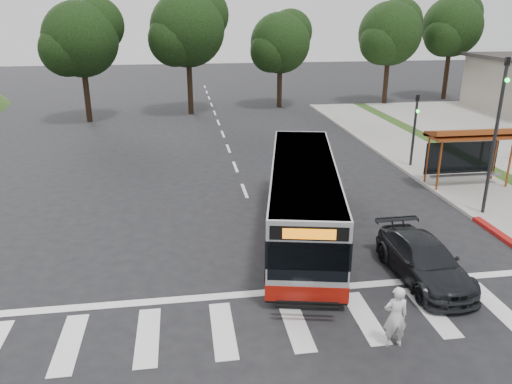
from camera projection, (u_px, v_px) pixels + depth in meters
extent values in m
plane|color=black|center=(265.00, 245.00, 18.42)|extent=(140.00, 140.00, 0.00)
cube|color=gray|center=(438.00, 168.00, 27.38)|extent=(4.00, 40.00, 0.12)
cube|color=#9E9991|center=(404.00, 169.00, 27.10)|extent=(0.30, 40.00, 0.15)
cube|color=silver|center=(295.00, 323.00, 13.77)|extent=(18.00, 2.60, 0.01)
cylinder|color=#8E3E17|center=(439.00, 167.00, 23.34)|extent=(0.10, 0.10, 2.30)
cylinder|color=#8E3E17|center=(509.00, 164.00, 23.85)|extent=(0.10, 0.10, 2.30)
cylinder|color=#8E3E17|center=(427.00, 160.00, 24.46)|extent=(0.10, 0.10, 2.30)
cylinder|color=#8E3E17|center=(495.00, 157.00, 24.96)|extent=(0.10, 0.10, 2.30)
cube|color=#8E3E17|center=(472.00, 136.00, 23.71)|extent=(4.20, 1.60, 0.12)
cube|color=#8E3E17|center=(472.00, 132.00, 23.71)|extent=(4.20, 1.32, 0.51)
cube|color=black|center=(461.00, 158.00, 24.69)|extent=(3.80, 0.06, 1.60)
cube|color=gray|center=(466.00, 176.00, 24.39)|extent=(3.60, 0.40, 0.08)
cylinder|color=black|center=(494.00, 140.00, 20.06)|extent=(0.14, 0.14, 6.50)
imported|color=black|center=(506.00, 70.00, 19.12)|extent=(0.16, 0.20, 1.00)
sphere|color=#19E533|center=(507.00, 80.00, 19.08)|extent=(0.18, 0.18, 0.18)
cylinder|color=black|center=(414.00, 132.00, 26.99)|extent=(0.14, 0.14, 4.00)
imported|color=black|center=(417.00, 104.00, 26.48)|extent=(0.16, 0.20, 1.00)
sphere|color=#19E533|center=(418.00, 111.00, 26.44)|extent=(0.18, 0.18, 0.18)
cylinder|color=black|center=(386.00, 79.00, 45.93)|extent=(0.44, 0.44, 4.40)
sphere|color=black|center=(390.00, 34.00, 44.57)|extent=(5.60, 5.60, 5.60)
sphere|color=black|center=(399.00, 22.00, 45.17)|extent=(4.20, 4.20, 4.20)
sphere|color=black|center=(382.00, 42.00, 44.02)|extent=(3.92, 3.92, 3.92)
cylinder|color=black|center=(446.00, 74.00, 48.73)|extent=(0.44, 0.44, 4.84)
sphere|color=black|center=(452.00, 27.00, 47.23)|extent=(5.60, 5.60, 5.60)
sphere|color=black|center=(460.00, 14.00, 47.80)|extent=(4.20, 4.20, 4.20)
sphere|color=black|center=(445.00, 35.00, 46.70)|extent=(3.92, 3.92, 3.92)
cylinder|color=black|center=(190.00, 85.00, 41.50)|extent=(0.44, 0.44, 4.84)
sphere|color=black|center=(187.00, 29.00, 40.01)|extent=(6.00, 6.00, 6.00)
sphere|color=black|center=(201.00, 15.00, 40.64)|extent=(4.50, 4.50, 4.50)
sphere|color=black|center=(175.00, 40.00, 39.43)|extent=(4.20, 4.20, 4.20)
cylinder|color=black|center=(279.00, 85.00, 44.63)|extent=(0.44, 0.44, 3.96)
sphere|color=black|center=(280.00, 43.00, 43.41)|extent=(5.20, 5.20, 5.20)
sphere|color=black|center=(290.00, 32.00, 43.98)|extent=(3.90, 3.90, 3.90)
sphere|color=black|center=(271.00, 51.00, 42.89)|extent=(3.64, 3.64, 3.64)
cylinder|color=black|center=(87.00, 93.00, 38.60)|extent=(0.44, 0.44, 4.40)
sphere|color=black|center=(81.00, 39.00, 37.24)|extent=(5.60, 5.60, 5.60)
sphere|color=black|center=(96.00, 25.00, 37.84)|extent=(4.20, 4.20, 4.20)
sphere|color=black|center=(66.00, 50.00, 36.69)|extent=(3.92, 3.92, 3.92)
imported|color=white|center=(396.00, 317.00, 12.60)|extent=(0.65, 0.45, 1.70)
imported|color=black|center=(424.00, 260.00, 15.88)|extent=(1.93, 4.52, 1.30)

